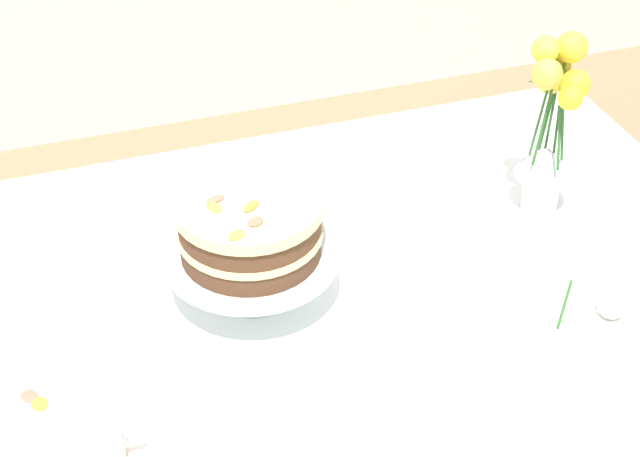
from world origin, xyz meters
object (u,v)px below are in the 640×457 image
object	(u,v)px
dining_table	(365,320)
layer_cake	(250,226)
flower_vase	(551,126)
fallen_rose	(610,305)
cake_stand	(252,261)
teacup	(96,452)

from	to	relation	value
dining_table	layer_cake	world-z (taller)	layer_cake
layer_cake	flower_vase	xyz separation A→B (m)	(0.58, 0.09, 0.03)
fallen_rose	layer_cake	bearing A→B (deg)	157.53
dining_table	fallen_rose	xyz separation A→B (m)	(0.35, -0.21, 0.11)
layer_cake	cake_stand	bearing A→B (deg)	48.00
teacup	fallen_rose	world-z (taller)	teacup
cake_stand	flower_vase	bearing A→B (deg)	8.36
cake_stand	fallen_rose	distance (m)	0.59
layer_cake	fallen_rose	distance (m)	0.60
flower_vase	teacup	world-z (taller)	flower_vase
layer_cake	fallen_rose	world-z (taller)	layer_cake
dining_table	teacup	bearing A→B (deg)	-152.90
flower_vase	layer_cake	bearing A→B (deg)	-171.63
dining_table	layer_cake	distance (m)	0.31
cake_stand	fallen_rose	world-z (taller)	cake_stand
cake_stand	teacup	xyz separation A→B (m)	(-0.30, -0.27, -0.06)
dining_table	teacup	world-z (taller)	teacup
dining_table	layer_cake	xyz separation A→B (m)	(-0.20, 0.02, 0.24)
layer_cake	teacup	xyz separation A→B (m)	(-0.30, -0.27, -0.13)
teacup	layer_cake	bearing A→B (deg)	42.29
flower_vase	teacup	bearing A→B (deg)	-157.93
cake_stand	layer_cake	bearing A→B (deg)	-132.00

